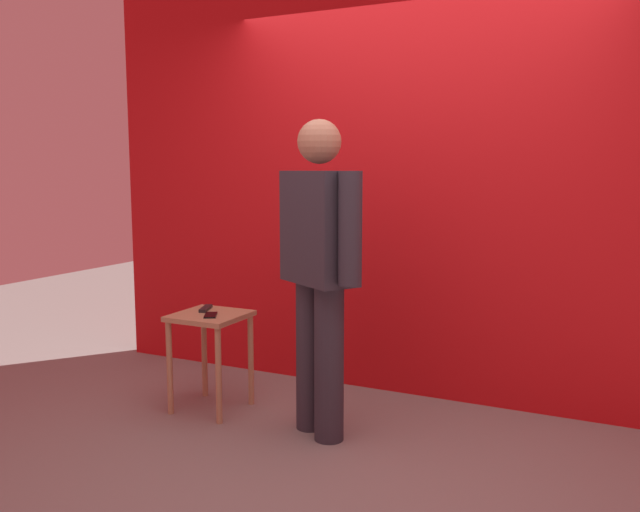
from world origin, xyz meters
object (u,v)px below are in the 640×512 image
(standing_person, at_px, (320,262))
(tv_remote, at_px, (206,308))
(side_table, at_px, (210,334))
(cell_phone, at_px, (211,315))

(standing_person, distance_m, tv_remote, 0.93)
(side_table, xyz_separation_m, cell_phone, (0.04, -0.05, 0.13))
(standing_person, xyz_separation_m, cell_phone, (-0.72, 0.00, -0.37))
(side_table, relative_size, cell_phone, 4.18)
(standing_person, xyz_separation_m, tv_remote, (-0.85, 0.13, -0.36))
(cell_phone, xyz_separation_m, tv_remote, (-0.12, 0.12, 0.01))
(tv_remote, bearing_deg, cell_phone, -65.54)
(standing_person, height_order, tv_remote, standing_person)
(standing_person, height_order, cell_phone, standing_person)
(cell_phone, relative_size, tv_remote, 0.85)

